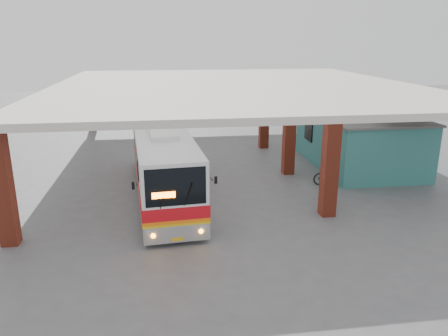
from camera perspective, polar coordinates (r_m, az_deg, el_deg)
name	(u,v)px	position (r m, az deg, el deg)	size (l,w,h in m)	color
ground	(245,194)	(21.22, 2.73, -3.43)	(90.00, 90.00, 0.00)	#515154
brick_columns	(253,129)	(25.63, 3.86, 5.14)	(20.10, 21.60, 4.35)	maroon
canopy_roof	(234,86)	(26.56, 1.30, 10.66)	(21.00, 23.00, 0.30)	beige
shop_building	(358,139)	(26.75, 17.14, 3.58)	(5.20, 8.20, 3.11)	#2F7276
coach_bus	(162,161)	(20.88, -8.06, 0.90)	(3.33, 11.71, 3.37)	silver
motorcycle	(332,175)	(23.08, 13.91, -0.90)	(0.68, 1.95, 1.02)	black
pedestrian	(324,184)	(20.45, 12.92, -2.09)	(0.63, 0.41, 1.72)	red
red_chair	(294,143)	(30.36, 9.17, 3.26)	(0.50, 0.50, 0.74)	red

